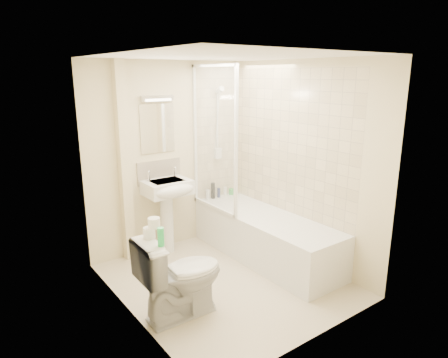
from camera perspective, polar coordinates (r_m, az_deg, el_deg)
floor at (r=4.59m, az=0.29°, el=-14.34°), size 2.50×2.50×0.00m
wall_back at (r=5.17m, az=-7.97°, el=3.12°), size 2.20×0.02×2.40m
wall_left at (r=3.62m, az=-13.84°, el=-2.23°), size 0.02×2.50×2.40m
wall_right at (r=4.86m, az=10.81°, el=2.24°), size 0.02×2.50×2.40m
ceiling at (r=4.01m, az=0.34°, el=17.18°), size 2.20×2.50×0.02m
tile_back at (r=5.51m, az=-1.09°, el=6.35°), size 0.70×0.01×1.75m
tile_right at (r=4.94m, az=9.14°, el=5.19°), size 0.01×2.10×1.75m
pipe_boxing at (r=4.86m, az=-14.06°, el=2.07°), size 0.12×0.12×2.40m
splashback at (r=5.14m, az=-9.24°, el=1.04°), size 0.60×0.02×0.30m
mirror at (r=5.03m, az=-9.49°, el=7.13°), size 0.46×0.01×0.60m
strip_light at (r=4.98m, az=-9.55°, el=11.33°), size 0.42×0.07×0.07m
bathtub at (r=5.03m, az=5.87°, el=-8.03°), size 0.70×2.10×0.55m
shower_screen at (r=4.95m, az=-1.47°, el=5.68°), size 0.04×0.92×1.80m
shower_fixture at (r=5.46m, az=-0.84°, el=7.54°), size 0.10×0.16×0.99m
pedestal_sink at (r=5.01m, az=-7.93°, el=-2.40°), size 0.56×0.51×1.09m
bottle_white_a at (r=5.51m, az=-2.35°, el=-2.27°), size 0.06×0.06×0.14m
bottle_black_b at (r=5.55m, az=-1.58°, el=-1.68°), size 0.06×0.06×0.22m
bottle_blue at (r=5.61m, az=-0.75°, el=-1.96°), size 0.05×0.05×0.13m
bottle_white_b at (r=5.68m, az=0.16°, el=-1.78°), size 0.05×0.05×0.13m
bottle_green at (r=5.75m, az=1.03°, el=-1.81°), size 0.07×0.07×0.09m
toilet at (r=3.85m, az=-6.18°, el=-13.51°), size 0.50×0.83×0.82m
toilet_roll_lower at (r=3.62m, az=-10.63°, el=-7.55°), size 0.11×0.11×0.10m
toilet_roll_upper at (r=3.59m, az=-9.97°, el=-6.18°), size 0.11×0.11×0.09m
green_bottle at (r=3.43m, az=-9.02°, el=-8.18°), size 0.06×0.06×0.16m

